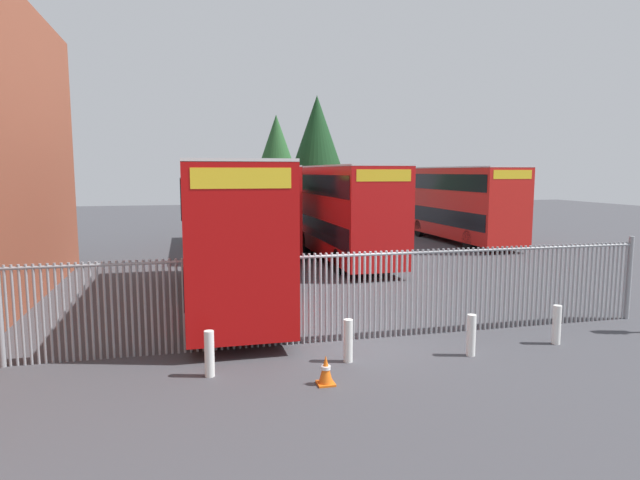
{
  "coord_description": "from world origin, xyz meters",
  "views": [
    {
      "loc": [
        -4.11,
        -12.5,
        4.14
      ],
      "look_at": [
        0.0,
        4.0,
        2.0
      ],
      "focal_mm": 30.59,
      "sensor_mm": 36.0,
      "label": 1
    }
  ],
  "objects_px": {
    "double_decker_bus_far_back": "(258,204)",
    "double_decker_bus_behind_fence_left": "(342,209)",
    "bollard_far_right": "(557,325)",
    "bollard_near_right": "(471,335)",
    "double_decker_bus_near_gate": "(225,227)",
    "traffic_cone_by_gate": "(326,370)",
    "bollard_center_front": "(348,341)",
    "double_decker_bus_behind_fence_right": "(458,201)",
    "bollard_near_left": "(209,354)"
  },
  "relations": [
    {
      "from": "double_decker_bus_near_gate",
      "to": "double_decker_bus_behind_fence_right",
      "type": "bearing_deg",
      "value": 40.14
    },
    {
      "from": "double_decker_bus_near_gate",
      "to": "bollard_near_right",
      "type": "bearing_deg",
      "value": -51.48
    },
    {
      "from": "double_decker_bus_far_back",
      "to": "bollard_far_right",
      "type": "relative_size",
      "value": 11.38
    },
    {
      "from": "bollard_near_left",
      "to": "bollard_center_front",
      "type": "height_order",
      "value": "same"
    },
    {
      "from": "double_decker_bus_near_gate",
      "to": "traffic_cone_by_gate",
      "type": "bearing_deg",
      "value": -78.95
    },
    {
      "from": "bollard_center_front",
      "to": "bollard_near_right",
      "type": "height_order",
      "value": "same"
    },
    {
      "from": "double_decker_bus_behind_fence_right",
      "to": "bollard_near_left",
      "type": "height_order",
      "value": "double_decker_bus_behind_fence_right"
    },
    {
      "from": "double_decker_bus_behind_fence_right",
      "to": "bollard_near_right",
      "type": "relative_size",
      "value": 11.38
    },
    {
      "from": "double_decker_bus_far_back",
      "to": "double_decker_bus_behind_fence_left",
      "type": "bearing_deg",
      "value": -53.87
    },
    {
      "from": "double_decker_bus_behind_fence_right",
      "to": "bollard_near_right",
      "type": "bearing_deg",
      "value": -117.22
    },
    {
      "from": "double_decker_bus_behind_fence_left",
      "to": "bollard_near_right",
      "type": "height_order",
      "value": "double_decker_bus_behind_fence_left"
    },
    {
      "from": "double_decker_bus_behind_fence_left",
      "to": "bollard_near_left",
      "type": "bearing_deg",
      "value": -116.6
    },
    {
      "from": "bollard_center_front",
      "to": "bollard_near_right",
      "type": "xyz_separation_m",
      "value": [
        2.81,
        -0.29,
        0.0
      ]
    },
    {
      "from": "double_decker_bus_behind_fence_left",
      "to": "double_decker_bus_far_back",
      "type": "height_order",
      "value": "same"
    },
    {
      "from": "double_decker_bus_near_gate",
      "to": "double_decker_bus_behind_fence_right",
      "type": "xyz_separation_m",
      "value": [
        14.54,
        12.26,
        0.0
      ]
    },
    {
      "from": "double_decker_bus_behind_fence_left",
      "to": "bollard_near_left",
      "type": "relative_size",
      "value": 11.38
    },
    {
      "from": "bollard_far_right",
      "to": "traffic_cone_by_gate",
      "type": "bearing_deg",
      "value": -169.61
    },
    {
      "from": "double_decker_bus_near_gate",
      "to": "bollard_near_right",
      "type": "relative_size",
      "value": 11.38
    },
    {
      "from": "double_decker_bus_behind_fence_left",
      "to": "double_decker_bus_far_back",
      "type": "relative_size",
      "value": 1.0
    },
    {
      "from": "bollard_near_left",
      "to": "double_decker_bus_behind_fence_left",
      "type": "bearing_deg",
      "value": 63.4
    },
    {
      "from": "double_decker_bus_far_back",
      "to": "bollard_near_left",
      "type": "height_order",
      "value": "double_decker_bus_far_back"
    },
    {
      "from": "bollard_near_right",
      "to": "traffic_cone_by_gate",
      "type": "xyz_separation_m",
      "value": [
        -3.61,
        -0.84,
        -0.19
      ]
    },
    {
      "from": "bollard_near_left",
      "to": "bollard_far_right",
      "type": "xyz_separation_m",
      "value": [
        8.22,
        0.12,
        0.0
      ]
    },
    {
      "from": "double_decker_bus_near_gate",
      "to": "double_decker_bus_behind_fence_left",
      "type": "distance_m",
      "value": 9.44
    },
    {
      "from": "double_decker_bus_near_gate",
      "to": "bollard_near_right",
      "type": "height_order",
      "value": "double_decker_bus_near_gate"
    },
    {
      "from": "double_decker_bus_behind_fence_left",
      "to": "traffic_cone_by_gate",
      "type": "distance_m",
      "value": 15.31
    },
    {
      "from": "bollard_center_front",
      "to": "bollard_near_right",
      "type": "bearing_deg",
      "value": -5.8
    },
    {
      "from": "bollard_far_right",
      "to": "bollard_near_right",
      "type": "bearing_deg",
      "value": -173.73
    },
    {
      "from": "double_decker_bus_behind_fence_right",
      "to": "bollard_near_left",
      "type": "xyz_separation_m",
      "value": [
        -15.33,
        -18.39,
        -1.95
      ]
    },
    {
      "from": "double_decker_bus_near_gate",
      "to": "bollard_center_front",
      "type": "xyz_separation_m",
      "value": [
        2.19,
        -6.0,
        -1.95
      ]
    },
    {
      "from": "double_decker_bus_far_back",
      "to": "bollard_far_right",
      "type": "height_order",
      "value": "double_decker_bus_far_back"
    },
    {
      "from": "bollard_far_right",
      "to": "traffic_cone_by_gate",
      "type": "relative_size",
      "value": 1.61
    },
    {
      "from": "traffic_cone_by_gate",
      "to": "double_decker_bus_near_gate",
      "type": "bearing_deg",
      "value": 101.05
    },
    {
      "from": "bollard_near_left",
      "to": "traffic_cone_by_gate",
      "type": "height_order",
      "value": "bollard_near_left"
    },
    {
      "from": "bollard_near_right",
      "to": "bollard_far_right",
      "type": "distance_m",
      "value": 2.45
    },
    {
      "from": "bollard_center_front",
      "to": "double_decker_bus_near_gate",
      "type": "bearing_deg",
      "value": 110.06
    },
    {
      "from": "double_decker_bus_behind_fence_left",
      "to": "bollard_near_right",
      "type": "distance_m",
      "value": 13.78
    },
    {
      "from": "double_decker_bus_near_gate",
      "to": "bollard_far_right",
      "type": "xyz_separation_m",
      "value": [
        7.43,
        -6.01,
        -1.95
      ]
    },
    {
      "from": "double_decker_bus_near_gate",
      "to": "double_decker_bus_behind_fence_right",
      "type": "relative_size",
      "value": 1.0
    },
    {
      "from": "bollard_near_left",
      "to": "bollard_far_right",
      "type": "distance_m",
      "value": 8.22
    },
    {
      "from": "bollard_far_right",
      "to": "double_decker_bus_behind_fence_left",
      "type": "bearing_deg",
      "value": 96.32
    },
    {
      "from": "double_decker_bus_behind_fence_right",
      "to": "bollard_near_right",
      "type": "height_order",
      "value": "double_decker_bus_behind_fence_right"
    },
    {
      "from": "double_decker_bus_far_back",
      "to": "double_decker_bus_behind_fence_right",
      "type": "bearing_deg",
      "value": 1.73
    },
    {
      "from": "double_decker_bus_behind_fence_left",
      "to": "bollard_far_right",
      "type": "xyz_separation_m",
      "value": [
        1.48,
        -13.34,
        -1.95
      ]
    },
    {
      "from": "bollard_near_right",
      "to": "traffic_cone_by_gate",
      "type": "bearing_deg",
      "value": -166.88
    },
    {
      "from": "double_decker_bus_behind_fence_right",
      "to": "double_decker_bus_far_back",
      "type": "xyz_separation_m",
      "value": [
        -11.92,
        -0.36,
        0.0
      ]
    },
    {
      "from": "traffic_cone_by_gate",
      "to": "double_decker_bus_behind_fence_left",
      "type": "bearing_deg",
      "value": 72.48
    },
    {
      "from": "bollard_center_front",
      "to": "double_decker_bus_far_back",
      "type": "bearing_deg",
      "value": 88.62
    },
    {
      "from": "double_decker_bus_near_gate",
      "to": "bollard_near_left",
      "type": "height_order",
      "value": "double_decker_bus_near_gate"
    },
    {
      "from": "double_decker_bus_far_back",
      "to": "traffic_cone_by_gate",
      "type": "xyz_separation_m",
      "value": [
        -1.23,
        -19.02,
        -2.13
      ]
    }
  ]
}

